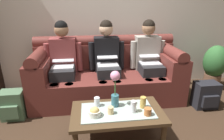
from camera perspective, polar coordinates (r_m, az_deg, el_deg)
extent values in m
cube|color=beige|center=(3.33, -2.63, 19.59)|extent=(6.00, 0.12, 2.90)
cube|color=maroon|center=(3.01, -1.30, -4.84)|extent=(2.26, 0.88, 0.42)
cube|color=maroon|center=(3.17, -1.99, 4.40)|extent=(2.26, 0.22, 0.40)
cylinder|color=maroon|center=(3.11, -2.04, 8.90)|extent=(2.26, 0.18, 0.18)
cube|color=maroon|center=(2.95, -20.85, 0.62)|extent=(0.28, 0.88, 0.28)
cylinder|color=maroon|center=(2.90, -21.30, 4.06)|extent=(0.18, 0.88, 0.18)
cube|color=maroon|center=(3.13, 16.99, 2.16)|extent=(0.28, 0.88, 0.28)
cylinder|color=maroon|center=(3.08, 17.34, 5.43)|extent=(0.18, 0.88, 0.18)
cube|color=#232326|center=(2.85, -14.59, -0.71)|extent=(0.34, 0.40, 0.15)
cylinder|color=#232326|center=(2.75, -16.77, -8.28)|extent=(0.12, 0.12, 0.42)
cylinder|color=#232326|center=(2.72, -12.58, -8.18)|extent=(0.12, 0.12, 0.42)
cube|color=brown|center=(3.02, -14.40, 4.35)|extent=(0.38, 0.22, 0.54)
cylinder|color=brown|center=(3.03, -18.87, 3.53)|extent=(0.09, 0.09, 0.44)
cylinder|color=brown|center=(2.97, -9.94, 4.00)|extent=(0.09, 0.09, 0.44)
sphere|color=#936B4C|center=(2.93, -15.12, 11.71)|extent=(0.21, 0.21, 0.21)
sphere|color=black|center=(2.92, -15.19, 12.48)|extent=(0.19, 0.19, 0.19)
cube|color=silver|center=(2.85, -14.69, 0.99)|extent=(0.31, 0.22, 0.02)
cube|color=silver|center=(2.97, -14.51, 3.83)|extent=(0.31, 0.19, 0.11)
cube|color=black|center=(2.96, -14.52, 3.70)|extent=(0.27, 0.17, 0.09)
cube|color=#232326|center=(2.84, -1.21, -0.13)|extent=(0.34, 0.40, 0.15)
cylinder|color=#232326|center=(2.71, -2.69, -7.78)|extent=(0.12, 0.12, 0.42)
cylinder|color=#232326|center=(2.73, 1.52, -7.53)|extent=(0.12, 0.12, 0.42)
cube|color=black|center=(3.01, -1.73, 4.92)|extent=(0.38, 0.22, 0.54)
cylinder|color=black|center=(2.97, -6.18, 4.17)|extent=(0.09, 0.09, 0.44)
cylinder|color=black|center=(3.01, 2.82, 4.50)|extent=(0.09, 0.09, 0.44)
sphere|color=tan|center=(2.91, -1.77, 12.34)|extent=(0.21, 0.21, 0.21)
sphere|color=black|center=(2.91, -1.78, 13.12)|extent=(0.19, 0.19, 0.19)
cube|color=silver|center=(2.83, -1.27, 1.58)|extent=(0.31, 0.22, 0.02)
cube|color=silver|center=(2.93, -1.56, 4.45)|extent=(0.31, 0.21, 0.06)
cube|color=black|center=(2.92, -1.54, 4.36)|extent=(0.27, 0.18, 0.04)
cube|color=#232326|center=(2.98, 11.59, 0.43)|extent=(0.34, 0.40, 0.15)
cylinder|color=#232326|center=(2.84, 10.91, -6.85)|extent=(0.12, 0.12, 0.42)
cylinder|color=#232326|center=(2.90, 14.69, -6.52)|extent=(0.12, 0.12, 0.42)
cube|color=gray|center=(3.14, 10.46, 5.24)|extent=(0.38, 0.22, 0.54)
cylinder|color=gray|center=(3.05, 6.43, 4.60)|extent=(0.09, 0.09, 0.44)
cylinder|color=gray|center=(3.19, 14.69, 4.76)|extent=(0.09, 0.09, 0.44)
sphere|color=#936B4C|center=(3.05, 11.05, 12.33)|extent=(0.21, 0.21, 0.21)
sphere|color=black|center=(3.04, 11.10, 13.08)|extent=(0.19, 0.19, 0.19)
cube|color=silver|center=(2.97, 11.58, 2.06)|extent=(0.31, 0.22, 0.02)
cube|color=silver|center=(3.07, 10.92, 4.80)|extent=(0.31, 0.21, 0.07)
cube|color=black|center=(3.06, 10.97, 4.70)|extent=(0.27, 0.18, 0.05)
cube|color=#47331E|center=(2.07, 1.66, -12.82)|extent=(0.98, 0.56, 0.04)
cube|color=#9EB2A8|center=(2.06, 1.67, -12.26)|extent=(0.77, 0.39, 0.01)
cylinder|color=#47331E|center=(2.11, 15.33, -19.16)|extent=(0.06, 0.06, 0.33)
cylinder|color=#47331E|center=(2.35, -10.33, -14.12)|extent=(0.06, 0.06, 0.33)
cylinder|color=#47331E|center=(2.46, 11.26, -12.59)|extent=(0.06, 0.06, 0.33)
cylinder|color=#336672|center=(2.10, 0.92, -9.24)|extent=(0.08, 0.08, 0.13)
cylinder|color=#3D7538|center=(2.03, 0.95, -5.24)|extent=(0.01, 0.01, 0.19)
sphere|color=pink|center=(1.97, 0.97, -1.77)|extent=(0.11, 0.11, 0.11)
cylinder|color=silver|center=(1.96, -5.32, -12.94)|extent=(0.12, 0.12, 0.06)
sphere|color=#D8B766|center=(1.95, -5.34, -12.40)|extent=(0.10, 0.10, 0.10)
cylinder|color=silver|center=(2.01, 6.52, -10.95)|extent=(0.06, 0.06, 0.13)
cylinder|color=gold|center=(2.10, 9.39, -9.66)|extent=(0.06, 0.06, 0.13)
cylinder|color=#B26633|center=(2.00, 10.81, -12.29)|extent=(0.08, 0.08, 0.08)
cylinder|color=silver|center=(2.11, -4.60, -9.61)|extent=(0.06, 0.06, 0.11)
cylinder|color=#DBB77A|center=(1.98, -0.40, -12.13)|extent=(0.06, 0.06, 0.08)
cube|color=black|center=(3.09, 26.51, -6.77)|extent=(0.33, 0.22, 0.39)
cube|color=black|center=(3.01, 27.70, -8.48)|extent=(0.23, 0.05, 0.17)
cube|color=#4C6B4C|center=(2.84, -27.84, -9.31)|extent=(0.29, 0.21, 0.39)
cube|color=#4C6B4C|center=(2.76, -28.57, -11.28)|extent=(0.20, 0.05, 0.18)
cylinder|color=brown|center=(3.84, 27.99, -2.93)|extent=(0.28, 0.28, 0.26)
ellipsoid|color=#2D602D|center=(3.73, 28.91, 2.32)|extent=(0.40, 0.40, 0.56)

